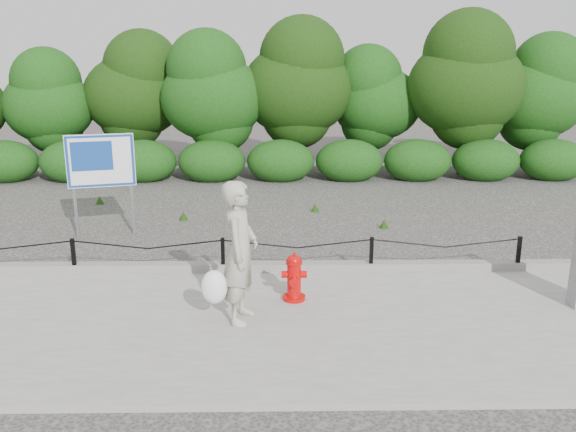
# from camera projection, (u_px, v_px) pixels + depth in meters

# --- Properties ---
(ground) EXTENTS (90.00, 90.00, 0.00)m
(ground) POSITION_uv_depth(u_px,v_px,m) (224.00, 276.00, 10.33)
(ground) COLOR #2D2B28
(ground) RESTS_ON ground
(sidewalk) EXTENTS (14.00, 4.00, 0.08)m
(sidewalk) POSITION_uv_depth(u_px,v_px,m) (211.00, 326.00, 8.39)
(sidewalk) COLOR gray
(sidewalk) RESTS_ON ground
(curb) EXTENTS (14.00, 0.22, 0.14)m
(curb) POSITION_uv_depth(u_px,v_px,m) (224.00, 267.00, 10.34)
(curb) COLOR slate
(curb) RESTS_ON sidewalk
(chain_barrier) EXTENTS (10.06, 0.06, 0.60)m
(chain_barrier) POSITION_uv_depth(u_px,v_px,m) (223.00, 251.00, 10.21)
(chain_barrier) COLOR black
(chain_barrier) RESTS_ON sidewalk
(treeline) EXTENTS (20.20, 3.65, 4.73)m
(treeline) POSITION_uv_depth(u_px,v_px,m) (280.00, 90.00, 18.27)
(treeline) COLOR black
(treeline) RESTS_ON ground
(fire_hydrant) EXTENTS (0.38, 0.39, 0.74)m
(fire_hydrant) POSITION_uv_depth(u_px,v_px,m) (294.00, 278.00, 9.07)
(fire_hydrant) COLOR red
(fire_hydrant) RESTS_ON sidewalk
(pedestrian) EXTENTS (0.82, 0.79, 1.98)m
(pedestrian) POSITION_uv_depth(u_px,v_px,m) (239.00, 255.00, 8.23)
(pedestrian) COLOR #A6A58E
(pedestrian) RESTS_ON sidewalk
(advertising_sign) EXTENTS (1.29, 0.40, 2.11)m
(advertising_sign) POSITION_uv_depth(u_px,v_px,m) (101.00, 165.00, 12.07)
(advertising_sign) COLOR slate
(advertising_sign) RESTS_ON ground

